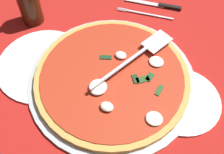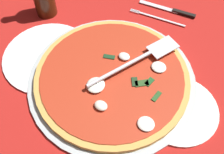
{
  "view_description": "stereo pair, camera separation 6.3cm",
  "coord_description": "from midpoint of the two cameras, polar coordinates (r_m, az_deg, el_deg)",
  "views": [
    {
      "loc": [
        14.67,
        -37.45,
        62.93
      ],
      "look_at": [
        -1.36,
        0.87,
        2.29
      ],
      "focal_mm": 44.24,
      "sensor_mm": 36.0,
      "label": 1
    },
    {
      "loc": [
        20.24,
        -34.61,
        62.93
      ],
      "look_at": [
        -1.36,
        0.87,
        2.29
      ],
      "focal_mm": 44.24,
      "sensor_mm": 36.0,
      "label": 2
    }
  ],
  "objects": [
    {
      "name": "ground_plane",
      "position": [
        0.75,
        -1.69,
        -2.15
      ],
      "size": [
        111.29,
        111.29,
        0.8
      ],
      "primitive_type": "cube",
      "color": "#AC1D18"
    },
    {
      "name": "pizza_server",
      "position": [
        0.74,
        2.34,
        3.96
      ],
      "size": [
        14.88,
        26.79,
        1.0
      ],
      "rotation": [
        0.0,
        0.0,
        1.13
      ],
      "color": "silver",
      "rests_on": "pizza"
    },
    {
      "name": "pizza_pan",
      "position": [
        0.75,
        -2.39,
        -0.84
      ],
      "size": [
        45.13,
        45.13,
        1.19
      ],
      "primitive_type": "cylinder",
      "color": "#B1BBBD",
      "rests_on": "ground_plane"
    },
    {
      "name": "dinner_plate_right",
      "position": [
        0.73,
        11.84,
        -4.96
      ],
      "size": [
        20.01,
        20.01,
        1.0
      ],
      "primitive_type": "cylinder",
      "color": "white",
      "rests_on": "ground_plane"
    },
    {
      "name": "pizza",
      "position": [
        0.73,
        -2.37,
        -0.25
      ],
      "size": [
        41.35,
        41.35,
        3.2
      ],
      "color": "gold",
      "rests_on": "pizza_pan"
    },
    {
      "name": "dinner_plate_left",
      "position": [
        0.81,
        -16.15,
        2.32
      ],
      "size": [
        25.96,
        25.96,
        1.0
      ],
      "primitive_type": "cylinder",
      "color": "white",
      "rests_on": "ground_plane"
    },
    {
      "name": "place_setting_far",
      "position": [
        0.94,
        6.29,
        13.52
      ],
      "size": [
        21.89,
        14.15,
        1.4
      ],
      "rotation": [
        0.0,
        0.0,
        3.27
      ],
      "color": "white",
      "rests_on": "ground_plane"
    },
    {
      "name": "checker_pattern",
      "position": [
        0.75,
        -1.7,
        -1.96
      ],
      "size": [
        111.29,
        111.29,
        0.1
      ],
      "color": "silver",
      "rests_on": "ground_plane"
    }
  ]
}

